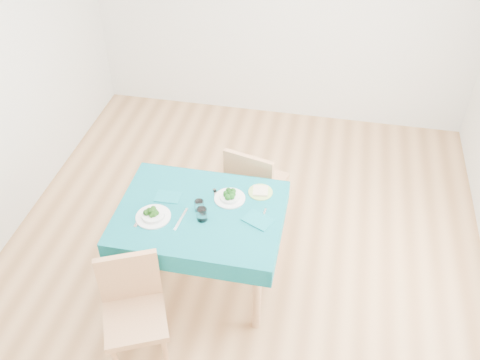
% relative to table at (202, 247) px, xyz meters
% --- Properties ---
extents(room_shell, '(4.02, 4.52, 2.73)m').
position_rel_table_xyz_m(room_shell, '(0.23, 0.29, 0.97)').
color(room_shell, '#9C6C41').
rests_on(room_shell, ground).
extents(table, '(1.17, 0.89, 0.76)m').
position_rel_table_xyz_m(table, '(0.00, 0.00, 0.00)').
color(table, '#095963').
rests_on(table, ground).
extents(chair_near, '(0.55, 0.57, 1.01)m').
position_rel_table_xyz_m(chair_near, '(-0.26, -0.74, 0.12)').
color(chair_near, tan).
rests_on(chair_near, ground).
extents(chair_far, '(0.52, 0.55, 1.06)m').
position_rel_table_xyz_m(chair_far, '(0.29, 0.76, 0.15)').
color(chair_far, tan).
rests_on(chair_far, ground).
extents(bowl_near, '(0.25, 0.25, 0.08)m').
position_rel_table_xyz_m(bowl_near, '(-0.30, -0.13, 0.42)').
color(bowl_near, white).
rests_on(bowl_near, table).
extents(bowl_far, '(0.23, 0.23, 0.07)m').
position_rel_table_xyz_m(bowl_far, '(0.18, 0.17, 0.41)').
color(bowl_far, white).
rests_on(bowl_far, table).
extents(fork_near, '(0.04, 0.19, 0.00)m').
position_rel_table_xyz_m(fork_near, '(-0.39, -0.15, 0.38)').
color(fork_near, silver).
rests_on(fork_near, table).
extents(knife_near, '(0.04, 0.23, 0.00)m').
position_rel_table_xyz_m(knife_near, '(-0.11, -0.10, 0.38)').
color(knife_near, silver).
rests_on(knife_near, table).
extents(fork_far, '(0.09, 0.17, 0.00)m').
position_rel_table_xyz_m(fork_far, '(0.09, 0.16, 0.38)').
color(fork_far, silver).
rests_on(fork_far, table).
extents(knife_far, '(0.03, 0.20, 0.00)m').
position_rel_table_xyz_m(knife_far, '(0.45, 0.02, 0.38)').
color(knife_far, silver).
rests_on(knife_far, table).
extents(napkin_near, '(0.19, 0.13, 0.01)m').
position_rel_table_xyz_m(napkin_near, '(-0.26, 0.09, 0.38)').
color(napkin_near, '#0D646D').
rests_on(napkin_near, table).
extents(napkin_far, '(0.24, 0.21, 0.01)m').
position_rel_table_xyz_m(napkin_far, '(0.42, -0.01, 0.38)').
color(napkin_far, '#0D646D').
rests_on(napkin_far, table).
extents(tumbler_center, '(0.07, 0.07, 0.08)m').
position_rel_table_xyz_m(tumbler_center, '(-0.00, 0.01, 0.42)').
color(tumbler_center, white).
rests_on(tumbler_center, table).
extents(tumbler_side, '(0.07, 0.07, 0.10)m').
position_rel_table_xyz_m(tumbler_side, '(0.04, -0.08, 0.43)').
color(tumbler_side, white).
rests_on(tumbler_side, table).
extents(side_plate, '(0.18, 0.18, 0.01)m').
position_rel_table_xyz_m(side_plate, '(0.39, 0.28, 0.38)').
color(side_plate, '#A8CC63').
rests_on(side_plate, table).
extents(bread_slice, '(0.12, 0.12, 0.02)m').
position_rel_table_xyz_m(bread_slice, '(0.39, 0.28, 0.40)').
color(bread_slice, beige).
rests_on(bread_slice, side_plate).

